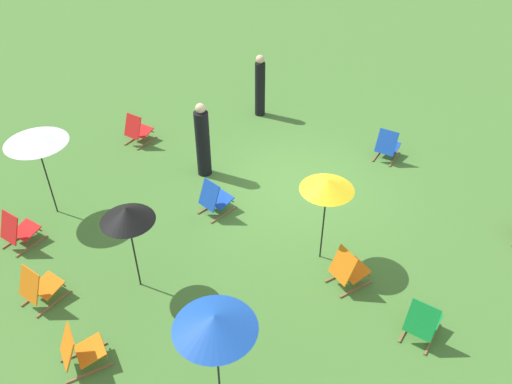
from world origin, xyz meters
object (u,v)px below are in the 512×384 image
(deckchair_0, at_px, (387,146))
(umbrella_2, at_px, (127,214))
(deckchair_5, at_px, (423,322))
(deckchair_8, at_px, (79,350))
(deckchair_6, at_px, (18,231))
(deckchair_4, at_px, (39,287))
(person_1, at_px, (260,87))
(umbrella_0, at_px, (327,185))
(deckchair_1, at_px, (215,199))
(person_0, at_px, (203,142))
(umbrella_1, at_px, (35,138))
(deckchair_2, at_px, (348,269))
(deckchair_7, at_px, (138,130))
(umbrella_3, at_px, (215,322))

(deckchair_0, height_order, umbrella_2, umbrella_2)
(deckchair_5, relative_size, deckchair_8, 0.99)
(deckchair_5, distance_m, deckchair_8, 5.55)
(deckchair_6, distance_m, umbrella_2, 3.12)
(deckchair_4, xyz_separation_m, umbrella_2, (-0.85, -1.50, 1.34))
(deckchair_6, distance_m, person_1, 7.32)
(deckchair_5, xyz_separation_m, umbrella_2, (4.20, 2.81, 1.34))
(umbrella_0, bearing_deg, deckchair_1, 14.47)
(deckchair_0, xyz_separation_m, person_0, (2.60, 3.74, 0.52))
(deckchair_5, height_order, deckchair_6, same)
(umbrella_1, bearing_deg, deckchair_2, -152.17)
(person_1, bearing_deg, umbrella_2, -11.38)
(deckchair_1, relative_size, deckchair_7, 0.97)
(deckchair_2, xyz_separation_m, person_0, (4.62, -0.30, 0.52))
(umbrella_0, height_order, umbrella_3, umbrella_3)
(deckchair_4, height_order, umbrella_1, umbrella_1)
(deckchair_4, relative_size, umbrella_0, 0.45)
(deckchair_8, bearing_deg, deckchair_6, 7.45)
(deckchair_8, height_order, person_1, person_1)
(deckchair_2, bearing_deg, deckchair_7, 12.92)
(deckchair_1, height_order, umbrella_0, umbrella_0)
(deckchair_2, height_order, umbrella_0, umbrella_0)
(deckchair_1, xyz_separation_m, umbrella_0, (-2.48, -0.64, 1.40))
(deckchair_2, xyz_separation_m, deckchair_7, (6.90, 0.10, 0.00))
(deckchair_1, bearing_deg, umbrella_1, 44.31)
(deckchair_1, distance_m, umbrella_2, 2.81)
(deckchair_7, bearing_deg, umbrella_0, 167.48)
(deckchair_0, distance_m, umbrella_3, 7.78)
(deckchair_6, bearing_deg, umbrella_0, -149.84)
(deckchair_5, xyz_separation_m, umbrella_3, (1.35, 3.23, 1.52))
(deckchair_4, bearing_deg, umbrella_0, -132.54)
(deckchair_7, xyz_separation_m, person_1, (-1.06, -3.39, 0.49))
(deckchair_5, bearing_deg, deckchair_8, 39.84)
(deckchair_5, height_order, deckchair_8, same)
(deckchair_6, xyz_separation_m, umbrella_2, (-2.57, -1.16, 1.34))
(deckchair_1, relative_size, deckchair_5, 0.98)
(deckchair_0, relative_size, person_0, 0.46)
(deckchair_6, bearing_deg, deckchair_1, -131.63)
(person_0, bearing_deg, umbrella_2, 174.70)
(deckchair_5, distance_m, deckchair_7, 8.49)
(deckchair_4, xyz_separation_m, person_0, (1.16, -4.63, 0.52))
(deckchair_2, height_order, person_0, person_0)
(deckchair_5, relative_size, umbrella_0, 0.45)
(deckchair_0, distance_m, deckchair_7, 6.40)
(deckchair_6, relative_size, person_1, 0.48)
(deckchair_8, relative_size, umbrella_1, 0.43)
(deckchair_5, distance_m, deckchair_6, 7.84)
(deckchair_0, bearing_deg, umbrella_1, 46.23)
(deckchair_2, xyz_separation_m, person_1, (5.84, -3.28, 0.49))
(deckchair_7, bearing_deg, umbrella_1, 97.68)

